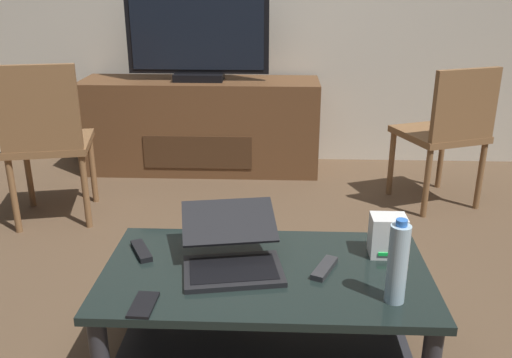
{
  "coord_description": "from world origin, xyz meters",
  "views": [
    {
      "loc": [
        0.13,
        -1.96,
        1.35
      ],
      "look_at": [
        0.04,
        0.22,
        0.54
      ],
      "focal_mm": 38.53,
      "sensor_mm": 36.0,
      "label": 1
    }
  ],
  "objects_px": {
    "coffee_table": "(265,299)",
    "router_box": "(387,236)",
    "media_cabinet": "(201,126)",
    "television": "(198,36)",
    "soundbar_remote": "(324,268)",
    "side_chair": "(46,136)",
    "laptop": "(231,250)",
    "dining_chair": "(448,129)",
    "cell_phone": "(143,305)",
    "water_bottle_near": "(398,263)",
    "tv_remote": "(141,251)"
  },
  "relations": [
    {
      "from": "router_box",
      "to": "laptop",
      "type": "bearing_deg",
      "value": -170.05
    },
    {
      "from": "water_bottle_near",
      "to": "soundbar_remote",
      "type": "height_order",
      "value": "water_bottle_near"
    },
    {
      "from": "television",
      "to": "dining_chair",
      "type": "distance_m",
      "value": 1.74
    },
    {
      "from": "media_cabinet",
      "to": "router_box",
      "type": "bearing_deg",
      "value": -64.54
    },
    {
      "from": "router_box",
      "to": "tv_remote",
      "type": "bearing_deg",
      "value": -178.14
    },
    {
      "from": "media_cabinet",
      "to": "router_box",
      "type": "xyz_separation_m",
      "value": [
        0.96,
        -2.01,
        0.14
      ]
    },
    {
      "from": "cell_phone",
      "to": "water_bottle_near",
      "type": "bearing_deg",
      "value": 7.02
    },
    {
      "from": "media_cabinet",
      "to": "tv_remote",
      "type": "distance_m",
      "value": 2.04
    },
    {
      "from": "laptop",
      "to": "tv_remote",
      "type": "relative_size",
      "value": 2.7
    },
    {
      "from": "media_cabinet",
      "to": "laptop",
      "type": "relative_size",
      "value": 3.87
    },
    {
      "from": "side_chair",
      "to": "tv_remote",
      "type": "distance_m",
      "value": 1.34
    },
    {
      "from": "laptop",
      "to": "side_chair",
      "type": "bearing_deg",
      "value": 134.23
    },
    {
      "from": "router_box",
      "to": "water_bottle_near",
      "type": "relative_size",
      "value": 0.55
    },
    {
      "from": "cell_phone",
      "to": "coffee_table",
      "type": "bearing_deg",
      "value": 34.98
    },
    {
      "from": "cell_phone",
      "to": "router_box",
      "type": "bearing_deg",
      "value": 26.79
    },
    {
      "from": "water_bottle_near",
      "to": "soundbar_remote",
      "type": "relative_size",
      "value": 1.75
    },
    {
      "from": "media_cabinet",
      "to": "cell_phone",
      "type": "xyz_separation_m",
      "value": [
        0.15,
        -2.38,
        0.06
      ]
    },
    {
      "from": "cell_phone",
      "to": "tv_remote",
      "type": "distance_m",
      "value": 0.35
    },
    {
      "from": "water_bottle_near",
      "to": "dining_chair",
      "type": "bearing_deg",
      "value": 69.51
    },
    {
      "from": "side_chair",
      "to": "coffee_table",
      "type": "bearing_deg",
      "value": -43.62
    },
    {
      "from": "cell_phone",
      "to": "dining_chair",
      "type": "bearing_deg",
      "value": 53.42
    },
    {
      "from": "coffee_table",
      "to": "water_bottle_near",
      "type": "bearing_deg",
      "value": -23.11
    },
    {
      "from": "side_chair",
      "to": "laptop",
      "type": "height_order",
      "value": "side_chair"
    },
    {
      "from": "coffee_table",
      "to": "water_bottle_near",
      "type": "height_order",
      "value": "water_bottle_near"
    },
    {
      "from": "coffee_table",
      "to": "cell_phone",
      "type": "xyz_separation_m",
      "value": [
        -0.37,
        -0.24,
        0.12
      ]
    },
    {
      "from": "dining_chair",
      "to": "router_box",
      "type": "xyz_separation_m",
      "value": [
        -0.6,
        -1.39,
        -0.03
      ]
    },
    {
      "from": "coffee_table",
      "to": "water_bottle_near",
      "type": "relative_size",
      "value": 4.05
    },
    {
      "from": "television",
      "to": "dining_chair",
      "type": "bearing_deg",
      "value": -21.17
    },
    {
      "from": "media_cabinet",
      "to": "side_chair",
      "type": "bearing_deg",
      "value": -126.98
    },
    {
      "from": "side_chair",
      "to": "soundbar_remote",
      "type": "distance_m",
      "value": 1.87
    },
    {
      "from": "coffee_table",
      "to": "router_box",
      "type": "xyz_separation_m",
      "value": [
        0.44,
        0.13,
        0.2
      ]
    },
    {
      "from": "router_box",
      "to": "cell_phone",
      "type": "height_order",
      "value": "router_box"
    },
    {
      "from": "coffee_table",
      "to": "media_cabinet",
      "type": "xyz_separation_m",
      "value": [
        -0.52,
        2.14,
        0.06
      ]
    },
    {
      "from": "television",
      "to": "laptop",
      "type": "relative_size",
      "value": 2.25
    },
    {
      "from": "dining_chair",
      "to": "cell_phone",
      "type": "relative_size",
      "value": 6.19
    },
    {
      "from": "media_cabinet",
      "to": "cell_phone",
      "type": "height_order",
      "value": "media_cabinet"
    },
    {
      "from": "media_cabinet",
      "to": "television",
      "type": "bearing_deg",
      "value": -90.0
    },
    {
      "from": "media_cabinet",
      "to": "soundbar_remote",
      "type": "bearing_deg",
      "value": -71.32
    },
    {
      "from": "laptop",
      "to": "dining_chair",
      "type": "bearing_deg",
      "value": 51.94
    },
    {
      "from": "dining_chair",
      "to": "cell_phone",
      "type": "distance_m",
      "value": 2.26
    },
    {
      "from": "television",
      "to": "soundbar_remote",
      "type": "distance_m",
      "value": 2.31
    },
    {
      "from": "tv_remote",
      "to": "water_bottle_near",
      "type": "bearing_deg",
      "value": -44.94
    },
    {
      "from": "water_bottle_near",
      "to": "television",
      "type": "bearing_deg",
      "value": 112.03
    },
    {
      "from": "coffee_table",
      "to": "soundbar_remote",
      "type": "xyz_separation_m",
      "value": [
        0.2,
        0.0,
        0.13
      ]
    },
    {
      "from": "laptop",
      "to": "water_bottle_near",
      "type": "distance_m",
      "value": 0.57
    },
    {
      "from": "coffee_table",
      "to": "dining_chair",
      "type": "distance_m",
      "value": 1.85
    },
    {
      "from": "soundbar_remote",
      "to": "dining_chair",
      "type": "bearing_deg",
      "value": 84.98
    },
    {
      "from": "side_chair",
      "to": "laptop",
      "type": "bearing_deg",
      "value": -45.77
    },
    {
      "from": "router_box",
      "to": "cell_phone",
      "type": "xyz_separation_m",
      "value": [
        -0.81,
        -0.37,
        -0.07
      ]
    },
    {
      "from": "side_chair",
      "to": "tv_remote",
      "type": "xyz_separation_m",
      "value": [
        0.78,
        -1.08,
        -0.12
      ]
    }
  ]
}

